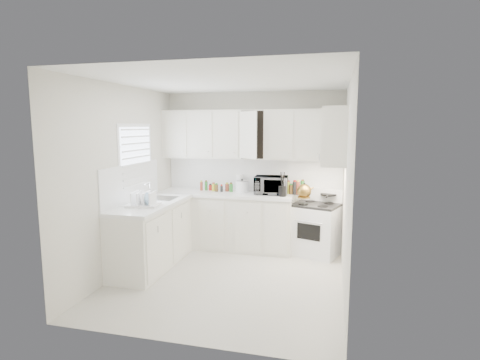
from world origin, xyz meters
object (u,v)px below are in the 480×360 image
(microwave, at_px, (271,183))
(tea_kettle, at_px, (304,190))
(utensil_crock, at_px, (282,184))
(rice_cooker, at_px, (242,186))
(stove, at_px, (316,222))
(dish_rack, at_px, (143,198))

(microwave, bearing_deg, tea_kettle, -22.24)
(tea_kettle, distance_m, microwave, 0.58)
(utensil_crock, bearing_deg, rice_cooker, 161.28)
(microwave, bearing_deg, rice_cooker, 169.46)
(tea_kettle, bearing_deg, stove, 40.41)
(tea_kettle, bearing_deg, utensil_crock, 175.75)
(stove, height_order, rice_cooker, rice_cooker)
(stove, bearing_deg, microwave, -163.88)
(tea_kettle, relative_size, dish_rack, 0.66)
(stove, height_order, microwave, microwave)
(microwave, relative_size, dish_rack, 1.25)
(stove, height_order, utensil_crock, utensil_crock)
(tea_kettle, height_order, microwave, microwave)
(stove, xyz_separation_m, utensil_crock, (-0.52, -0.14, 0.62))
(tea_kettle, distance_m, utensil_crock, 0.35)
(rice_cooker, bearing_deg, microwave, -9.68)
(rice_cooker, distance_m, utensil_crock, 0.75)
(stove, distance_m, utensil_crock, 0.82)
(rice_cooker, height_order, dish_rack, dish_rack)
(rice_cooker, xyz_separation_m, utensil_crock, (0.70, -0.24, 0.09))
(stove, xyz_separation_m, dish_rack, (-2.27, -1.33, 0.54))
(dish_rack, bearing_deg, stove, 22.78)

